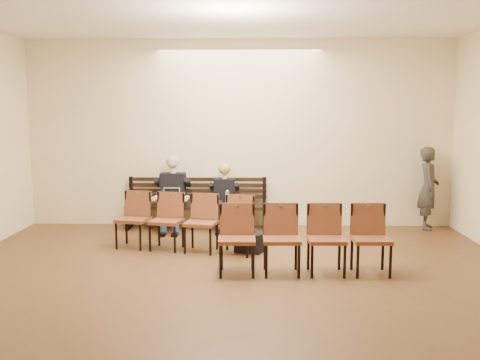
# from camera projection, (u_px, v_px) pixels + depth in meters

# --- Properties ---
(ground) EXTENTS (10.00, 10.00, 0.00)m
(ground) POSITION_uv_depth(u_px,v_px,m) (225.00, 332.00, 5.33)
(ground) COLOR brown
(ground) RESTS_ON ground
(room_walls) EXTENTS (8.02, 10.01, 3.51)m
(room_walls) POSITION_uv_depth(u_px,v_px,m) (228.00, 79.00, 5.78)
(room_walls) COLOR #F8E1B2
(room_walls) RESTS_ON ground
(bench) EXTENTS (2.60, 0.90, 0.45)m
(bench) POSITION_uv_depth(u_px,v_px,m) (197.00, 217.00, 9.93)
(bench) COLOR black
(bench) RESTS_ON ground
(seated_man) EXTENTS (0.56, 0.78, 1.36)m
(seated_man) POSITION_uv_depth(u_px,v_px,m) (172.00, 194.00, 9.77)
(seated_man) COLOR black
(seated_man) RESTS_ON ground
(seated_woman) EXTENTS (0.47, 0.65, 1.09)m
(seated_woman) POSITION_uv_depth(u_px,v_px,m) (224.00, 201.00, 9.76)
(seated_woman) COLOR black
(seated_woman) RESTS_ON ground
(laptop) EXTENTS (0.31, 0.25, 0.22)m
(laptop) POSITION_uv_depth(u_px,v_px,m) (171.00, 202.00, 9.59)
(laptop) COLOR silver
(laptop) RESTS_ON bench
(water_bottle) EXTENTS (0.07, 0.07, 0.23)m
(water_bottle) POSITION_uv_depth(u_px,v_px,m) (227.00, 203.00, 9.48)
(water_bottle) COLOR silver
(water_bottle) RESTS_ON bench
(bag) EXTENTS (0.49, 0.41, 0.31)m
(bag) POSITION_uv_depth(u_px,v_px,m) (250.00, 242.00, 8.32)
(bag) COLOR black
(bag) RESTS_ON ground
(passerby) EXTENTS (0.55, 0.72, 1.76)m
(passerby) POSITION_uv_depth(u_px,v_px,m) (429.00, 182.00, 9.83)
(passerby) COLOR #332F2A
(passerby) RESTS_ON ground
(chair_row_front) EXTENTS (2.25, 0.94, 0.90)m
(chair_row_front) POSITION_uv_depth(u_px,v_px,m) (184.00, 222.00, 8.36)
(chair_row_front) COLOR brown
(chair_row_front) RESTS_ON ground
(chair_row_back) EXTENTS (2.31, 0.57, 0.94)m
(chair_row_back) POSITION_uv_depth(u_px,v_px,m) (304.00, 240.00, 7.16)
(chair_row_back) COLOR brown
(chair_row_back) RESTS_ON ground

